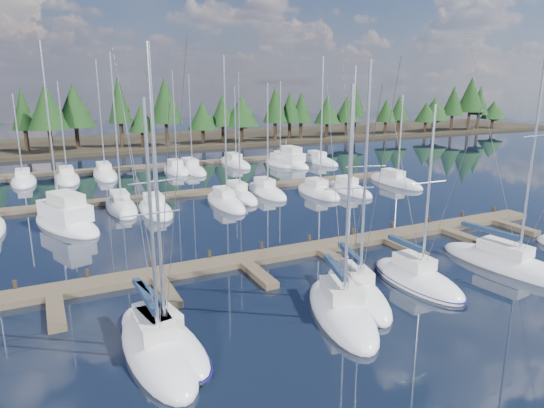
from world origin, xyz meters
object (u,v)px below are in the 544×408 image
front_sailboat_3 (357,292)px  front_sailboat_4 (417,279)px  front_sailboat_0 (157,349)px  front_sailboat_2 (341,311)px  motor_yacht_left (66,221)px  motor_yacht_right (290,162)px  front_sailboat_5 (510,265)px  front_sailboat_1 (162,339)px  main_dock (320,250)px

front_sailboat_3 → front_sailboat_4: bearing=-0.6°
front_sailboat_0 → front_sailboat_2: bearing=-3.1°
motor_yacht_left → motor_yacht_right: (32.51, 19.94, -0.03)m
front_sailboat_5 → front_sailboat_4: bearing=173.3°
front_sailboat_2 → front_sailboat_3: size_ratio=0.91×
front_sailboat_1 → motor_yacht_right: bearing=55.4°
front_sailboat_2 → front_sailboat_4: front_sailboat_2 is taller
main_dock → front_sailboat_2: size_ratio=3.40×
front_sailboat_1 → front_sailboat_3: (11.56, 0.38, 0.01)m
main_dock → front_sailboat_0: bearing=-148.8°
main_dock → front_sailboat_4: size_ratio=3.73×
front_sailboat_0 → front_sailboat_3: 12.02m
front_sailboat_3 → front_sailboat_0: bearing=-174.7°
main_dock → front_sailboat_1: (-13.56, -7.72, 0.09)m
front_sailboat_1 → front_sailboat_4: size_ratio=1.24×
front_sailboat_0 → front_sailboat_3: bearing=5.3°
main_dock → front_sailboat_3: 7.61m
motor_yacht_left → motor_yacht_right: bearing=31.5°
front_sailboat_5 → front_sailboat_2: bearing=-177.0°
main_dock → front_sailboat_1: front_sailboat_1 is taller
front_sailboat_2 → front_sailboat_5: bearing=3.0°
front_sailboat_1 → motor_yacht_right: front_sailboat_1 is taller
front_sailboat_1 → motor_yacht_left: (-2.84, 23.07, 0.26)m
main_dock → motor_yacht_right: (16.11, 35.29, 0.32)m
front_sailboat_3 → motor_yacht_right: size_ratio=1.45×
front_sailboat_3 → front_sailboat_5: bearing=-4.4°
front_sailboat_4 → front_sailboat_1: bearing=-178.8°
front_sailboat_3 → front_sailboat_4: size_ratio=1.20×
front_sailboat_1 → motor_yacht_right: 52.26m
front_sailboat_0 → front_sailboat_5: front_sailboat_5 is taller
front_sailboat_0 → front_sailboat_4: bearing=3.7°
front_sailboat_4 → front_sailboat_0: bearing=-176.3°
front_sailboat_0 → front_sailboat_2: 9.80m
front_sailboat_4 → motor_yacht_left: front_sailboat_4 is taller
front_sailboat_4 → motor_yacht_left: size_ratio=1.11×
front_sailboat_5 → motor_yacht_right: 43.99m
front_sailboat_0 → main_dock: bearing=31.2°
front_sailboat_5 → front_sailboat_0: bearing=-179.5°
front_sailboat_1 → front_sailboat_5: size_ratio=0.90×
front_sailboat_4 → front_sailboat_5: front_sailboat_5 is taller
front_sailboat_1 → front_sailboat_3: front_sailboat_1 is taller
front_sailboat_0 → front_sailboat_3: front_sailboat_3 is taller
front_sailboat_0 → front_sailboat_5: 23.82m
front_sailboat_4 → front_sailboat_5: 7.38m
main_dock → front_sailboat_5: 12.85m
front_sailboat_0 → motor_yacht_right: bearing=55.5°
front_sailboat_5 → motor_yacht_right: front_sailboat_5 is taller
front_sailboat_1 → front_sailboat_4: front_sailboat_1 is taller
front_sailboat_5 → motor_yacht_left: 35.30m
front_sailboat_4 → front_sailboat_5: bearing=-6.7°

